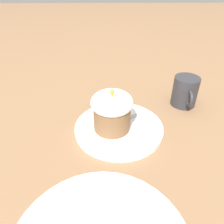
# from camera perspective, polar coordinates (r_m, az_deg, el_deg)

# --- Properties ---
(ground_plane) EXTENTS (4.00, 4.00, 0.00)m
(ground_plane) POSITION_cam_1_polar(r_m,az_deg,el_deg) (0.54, 1.79, -4.68)
(ground_plane) COLOR #846042
(dessert_plate) EXTENTS (0.22, 0.22, 0.01)m
(dessert_plate) POSITION_cam_1_polar(r_m,az_deg,el_deg) (0.54, 1.80, -4.17)
(dessert_plate) COLOR white
(dessert_plate) RESTS_ON ground_plane
(carrot_cake) EXTENTS (0.10, 0.10, 0.10)m
(carrot_cake) POSITION_cam_1_polar(r_m,az_deg,el_deg) (0.50, 0.00, 0.54)
(carrot_cake) COLOR brown
(carrot_cake) RESTS_ON dessert_plate
(spoon) EXTENTS (0.09, 0.12, 0.01)m
(spoon) POSITION_cam_1_polar(r_m,az_deg,el_deg) (0.54, 0.56, -2.87)
(spoon) COLOR #B7B7BC
(spoon) RESTS_ON dessert_plate
(coffee_cup) EXTENTS (0.10, 0.07, 0.08)m
(coffee_cup) POSITION_cam_1_polar(r_m,az_deg,el_deg) (0.65, 18.55, 5.08)
(coffee_cup) COLOR #2D2D33
(coffee_cup) RESTS_ON ground_plane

